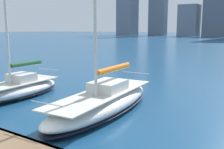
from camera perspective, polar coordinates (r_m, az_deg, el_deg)
sailboat_orange at (r=14.52m, az=-1.89°, el=-5.75°), size 3.31×9.64×10.26m
sailboat_forest at (r=18.87m, az=-19.89°, el=-2.71°), size 2.93×6.96×11.31m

